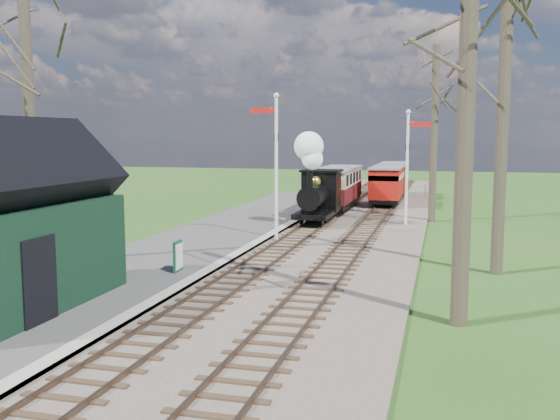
{
  "coord_description": "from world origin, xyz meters",
  "views": [
    {
      "loc": [
        6.06,
        -9.04,
        4.52
      ],
      "look_at": [
        -0.06,
        14.17,
        1.6
      ],
      "focal_mm": 40.0,
      "sensor_mm": 36.0,
      "label": 1
    }
  ],
  "objects_px": {
    "locomotive": "(316,185)",
    "red_carriage_b": "(394,178)",
    "sign_board": "(178,256)",
    "semaphore_near": "(275,156)",
    "semaphore_far": "(409,158)",
    "coach": "(337,186)",
    "station_shed": "(10,226)",
    "bench": "(19,308)",
    "red_carriage_a": "(387,184)",
    "person": "(25,296)"
  },
  "relations": [
    {
      "from": "locomotive",
      "to": "red_carriage_b",
      "type": "distance_m",
      "value": 15.05
    },
    {
      "from": "red_carriage_b",
      "to": "sign_board",
      "type": "bearing_deg",
      "value": -99.67
    },
    {
      "from": "semaphore_near",
      "to": "locomotive",
      "type": "distance_m",
      "value": 5.32
    },
    {
      "from": "semaphore_far",
      "to": "coach",
      "type": "xyz_separation_m",
      "value": [
        -4.37,
        5.1,
        -1.84
      ]
    },
    {
      "from": "station_shed",
      "to": "bench",
      "type": "height_order",
      "value": "station_shed"
    },
    {
      "from": "locomotive",
      "to": "station_shed",
      "type": "bearing_deg",
      "value": -104.12
    },
    {
      "from": "station_shed",
      "to": "red_carriage_a",
      "type": "distance_m",
      "value": 27.25
    },
    {
      "from": "semaphore_far",
      "to": "red_carriage_a",
      "type": "distance_m",
      "value": 8.75
    },
    {
      "from": "coach",
      "to": "red_carriage_b",
      "type": "distance_m",
      "value": 9.12
    },
    {
      "from": "sign_board",
      "to": "red_carriage_b",
      "type": "bearing_deg",
      "value": 80.33
    },
    {
      "from": "sign_board",
      "to": "bench",
      "type": "height_order",
      "value": "sign_board"
    },
    {
      "from": "locomotive",
      "to": "coach",
      "type": "xyz_separation_m",
      "value": [
        0.01,
        6.06,
        -0.55
      ]
    },
    {
      "from": "semaphore_near",
      "to": "semaphore_far",
      "type": "xyz_separation_m",
      "value": [
        5.14,
        6.0,
        -0.27
      ]
    },
    {
      "from": "semaphore_far",
      "to": "sign_board",
      "type": "bearing_deg",
      "value": -115.87
    },
    {
      "from": "semaphore_far",
      "to": "coach",
      "type": "height_order",
      "value": "semaphore_far"
    },
    {
      "from": "bench",
      "to": "person",
      "type": "distance_m",
      "value": 0.56
    },
    {
      "from": "station_shed",
      "to": "semaphore_far",
      "type": "distance_m",
      "value": 20.01
    },
    {
      "from": "coach",
      "to": "bench",
      "type": "relative_size",
      "value": 5.41
    },
    {
      "from": "red_carriage_b",
      "to": "locomotive",
      "type": "bearing_deg",
      "value": -100.0
    },
    {
      "from": "station_shed",
      "to": "bench",
      "type": "xyz_separation_m",
      "value": [
        1.01,
        -1.1,
        -1.72
      ]
    },
    {
      "from": "semaphore_far",
      "to": "coach",
      "type": "distance_m",
      "value": 6.96
    },
    {
      "from": "sign_board",
      "to": "bench",
      "type": "xyz_separation_m",
      "value": [
        -1.29,
        -5.97,
        -0.14
      ]
    },
    {
      "from": "red_carriage_a",
      "to": "bench",
      "type": "xyz_separation_m",
      "value": [
        -5.89,
        -27.45,
        -0.85
      ]
    },
    {
      "from": "semaphore_near",
      "to": "person",
      "type": "height_order",
      "value": "semaphore_near"
    },
    {
      "from": "station_shed",
      "to": "sign_board",
      "type": "relative_size",
      "value": 6.44
    },
    {
      "from": "red_carriage_a",
      "to": "person",
      "type": "distance_m",
      "value": 28.23
    },
    {
      "from": "locomotive",
      "to": "person",
      "type": "height_order",
      "value": "locomotive"
    },
    {
      "from": "red_carriage_a",
      "to": "sign_board",
      "type": "xyz_separation_m",
      "value": [
        -4.6,
        -21.48,
        -0.71
      ]
    },
    {
      "from": "bench",
      "to": "person",
      "type": "xyz_separation_m",
      "value": [
        0.36,
        -0.23,
        0.37
      ]
    },
    {
      "from": "coach",
      "to": "bench",
      "type": "bearing_deg",
      "value": -97.73
    },
    {
      "from": "person",
      "to": "red_carriage_a",
      "type": "bearing_deg",
      "value": 9.06
    },
    {
      "from": "sign_board",
      "to": "coach",
      "type": "bearing_deg",
      "value": 83.75
    },
    {
      "from": "person",
      "to": "semaphore_far",
      "type": "bearing_deg",
      "value": -0.33
    },
    {
      "from": "red_carriage_a",
      "to": "sign_board",
      "type": "bearing_deg",
      "value": -102.08
    },
    {
      "from": "coach",
      "to": "sign_board",
      "type": "relative_size",
      "value": 7.29
    },
    {
      "from": "red_carriage_a",
      "to": "sign_board",
      "type": "relative_size",
      "value": 4.81
    },
    {
      "from": "person",
      "to": "red_carriage_b",
      "type": "bearing_deg",
      "value": 10.9
    },
    {
      "from": "semaphore_near",
      "to": "coach",
      "type": "relative_size",
      "value": 0.87
    },
    {
      "from": "semaphore_near",
      "to": "coach",
      "type": "xyz_separation_m",
      "value": [
        0.77,
        11.1,
        -2.11
      ]
    },
    {
      "from": "station_shed",
      "to": "semaphore_far",
      "type": "relative_size",
      "value": 1.1
    },
    {
      "from": "red_carriage_b",
      "to": "person",
      "type": "height_order",
      "value": "red_carriage_b"
    },
    {
      "from": "red_carriage_a",
      "to": "bench",
      "type": "distance_m",
      "value": 28.08
    },
    {
      "from": "semaphore_far",
      "to": "semaphore_near",
      "type": "bearing_deg",
      "value": -130.6
    },
    {
      "from": "station_shed",
      "to": "coach",
      "type": "distance_m",
      "value": 23.51
    },
    {
      "from": "station_shed",
      "to": "semaphore_near",
      "type": "bearing_deg",
      "value": 73.62
    },
    {
      "from": "station_shed",
      "to": "person",
      "type": "bearing_deg",
      "value": -44.22
    },
    {
      "from": "locomotive",
      "to": "coach",
      "type": "distance_m",
      "value": 6.09
    },
    {
      "from": "coach",
      "to": "semaphore_far",
      "type": "bearing_deg",
      "value": -49.36
    },
    {
      "from": "locomotive",
      "to": "red_carriage_a",
      "type": "relative_size",
      "value": 0.95
    },
    {
      "from": "red_carriage_b",
      "to": "bench",
      "type": "xyz_separation_m",
      "value": [
        -5.89,
        -32.95,
        -0.85
      ]
    }
  ]
}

